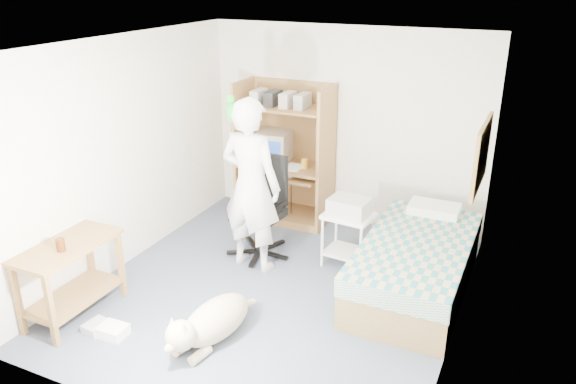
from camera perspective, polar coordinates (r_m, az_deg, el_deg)
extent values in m
plane|color=#474F60|center=(5.93, -1.28, -9.92)|extent=(4.00, 4.00, 0.00)
cube|color=silver|center=(7.14, 5.78, 6.53)|extent=(3.60, 0.02, 2.50)
cube|color=silver|center=(4.91, 17.82, -1.67)|extent=(0.02, 4.00, 2.50)
cube|color=silver|center=(6.35, -16.16, 3.81)|extent=(0.02, 4.00, 2.50)
cube|color=white|center=(5.08, -1.52, 14.82)|extent=(3.60, 4.00, 0.02)
cube|color=brown|center=(7.48, -4.40, 4.50)|extent=(0.04, 0.60, 1.80)
cube|color=brown|center=(7.01, 3.92, 3.31)|extent=(0.04, 0.60, 1.80)
cube|color=brown|center=(7.48, 0.58, 4.55)|extent=(1.20, 0.02, 1.80)
cube|color=brown|center=(7.28, -0.37, 2.73)|extent=(1.12, 0.60, 0.04)
cube|color=brown|center=(7.24, -0.64, 1.80)|extent=(1.00, 0.50, 0.03)
cube|color=brown|center=(7.07, -0.39, 8.57)|extent=(1.12, 0.55, 0.03)
cube|color=brown|center=(7.53, -0.36, -2.23)|extent=(1.12, 0.60, 0.10)
cube|color=brown|center=(5.97, 12.71, -8.24)|extent=(1.00, 2.00, 0.36)
cube|color=teal|center=(5.84, 12.94, -5.86)|extent=(1.02, 2.02, 0.20)
cube|color=white|center=(6.50, 14.62, -1.74)|extent=(0.55, 0.35, 0.12)
cube|color=brown|center=(5.58, -21.57, -5.19)|extent=(0.50, 1.00, 0.04)
cube|color=brown|center=(5.64, -25.74, -9.97)|extent=(0.05, 0.05, 0.70)
cube|color=brown|center=(5.37, -22.92, -11.17)|extent=(0.05, 0.05, 0.70)
cube|color=brown|center=(6.15, -19.43, -6.30)|extent=(0.05, 0.05, 0.70)
cube|color=brown|center=(5.90, -16.59, -7.18)|extent=(0.05, 0.05, 0.70)
cube|color=brown|center=(5.82, -20.85, -9.85)|extent=(0.46, 0.92, 0.03)
cube|color=#9E7647|center=(5.69, 19.11, 3.52)|extent=(0.03, 0.90, 0.60)
cube|color=brown|center=(5.60, 19.47, 6.54)|extent=(0.04, 0.94, 0.04)
cube|color=brown|center=(5.79, 18.71, 0.62)|extent=(0.04, 0.94, 0.04)
cylinder|color=black|center=(6.60, -2.94, -6.00)|extent=(0.65, 0.65, 0.07)
cylinder|color=black|center=(6.50, -2.98, -4.40)|extent=(0.07, 0.07, 0.43)
cube|color=black|center=(6.39, -3.02, -2.30)|extent=(0.54, 0.54, 0.09)
cube|color=black|center=(6.45, -1.89, 1.38)|extent=(0.46, 0.10, 0.60)
cube|color=black|center=(6.47, -5.07, -0.50)|extent=(0.07, 0.33, 0.04)
cube|color=black|center=(6.20, -0.94, -1.44)|extent=(0.07, 0.33, 0.04)
imported|color=silver|center=(6.00, -3.80, 0.66)|extent=(0.74, 0.52, 1.92)
ellipsoid|color=#1A9215|center=(5.88, -5.62, 8.08)|extent=(0.14, 0.14, 0.23)
sphere|color=#1A9215|center=(5.81, -5.92, 9.34)|extent=(0.10, 0.10, 0.10)
cone|color=#EE5215|center=(5.77, -6.20, 9.25)|extent=(0.04, 0.05, 0.04)
cylinder|color=#1A9215|center=(5.95, -5.27, 6.98)|extent=(0.05, 0.16, 0.14)
ellipsoid|color=tan|center=(5.22, -7.28, -12.71)|extent=(0.50, 0.84, 0.36)
sphere|color=tan|center=(4.91, -10.86, -14.15)|extent=(0.27, 0.27, 0.27)
cone|color=tan|center=(4.87, -11.71, -12.81)|extent=(0.08, 0.08, 0.10)
cone|color=tan|center=(4.79, -10.58, -13.38)|extent=(0.08, 0.08, 0.10)
ellipsoid|color=tan|center=(4.88, -11.77, -15.15)|extent=(0.11, 0.16, 0.09)
cylinder|color=tan|center=(5.51, -4.30, -11.31)|extent=(0.11, 0.26, 0.13)
cube|color=white|center=(6.16, 6.20, -2.40)|extent=(0.56, 0.46, 0.04)
cube|color=white|center=(6.36, 6.04, -6.08)|extent=(0.51, 0.42, 0.03)
cylinder|color=white|center=(6.21, 3.55, -5.19)|extent=(0.03, 0.03, 0.60)
cylinder|color=white|center=(6.08, 7.58, -5.98)|extent=(0.03, 0.03, 0.60)
cylinder|color=white|center=(6.51, 4.70, -3.90)|extent=(0.03, 0.03, 0.60)
cylinder|color=white|center=(6.39, 8.56, -4.62)|extent=(0.03, 0.03, 0.60)
cube|color=#ABABA6|center=(6.12, 6.25, -1.45)|extent=(0.45, 0.36, 0.18)
cube|color=beige|center=(7.32, -1.44, 4.68)|extent=(0.45, 0.47, 0.39)
cube|color=navy|center=(7.13, -2.02, 4.21)|extent=(0.32, 0.05, 0.26)
cube|color=beige|center=(7.22, -1.07, 1.97)|extent=(0.46, 0.19, 0.03)
cylinder|color=gold|center=(7.09, 1.68, 2.88)|extent=(0.08, 0.08, 0.12)
cylinder|color=#441F0A|center=(5.45, -22.11, -4.99)|extent=(0.08, 0.08, 0.12)
cube|color=white|center=(5.49, -17.36, -13.32)|extent=(0.26, 0.21, 0.10)
cube|color=#B9B9B4|center=(5.61, -18.87, -12.82)|extent=(0.20, 0.24, 0.08)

